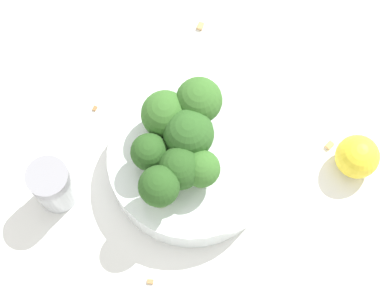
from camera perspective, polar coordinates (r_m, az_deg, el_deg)
ground_plane at (r=0.62m, az=-0.00°, el=-2.16°), size 3.00×3.00×0.00m
bowl at (r=0.61m, az=-0.00°, el=-1.60°), size 0.16×0.16×0.04m
broccoli_floret_0 at (r=0.56m, az=-0.30°, el=0.87°), size 0.05×0.05×0.05m
broccoli_floret_1 at (r=0.56m, az=0.85°, el=-2.30°), size 0.03×0.03×0.04m
broccoli_floret_2 at (r=0.57m, az=-2.40°, el=2.61°), size 0.04×0.04×0.05m
broccoli_floret_3 at (r=0.55m, az=-2.93°, el=-3.88°), size 0.04×0.04×0.05m
broccoli_floret_4 at (r=0.57m, az=0.63°, el=3.86°), size 0.04×0.04×0.06m
broccoli_floret_5 at (r=0.56m, az=-3.80°, el=-0.77°), size 0.03×0.03×0.04m
broccoli_floret_6 at (r=0.56m, az=-1.54°, el=-2.04°), size 0.04×0.04×0.05m
pepper_shaker at (r=0.60m, az=-12.25°, el=-3.65°), size 0.04×0.04×0.06m
lemon_wedge at (r=0.62m, az=14.48°, el=-1.10°), size 0.04×0.04×0.04m
almond_crumb_0 at (r=0.69m, az=0.75°, el=10.51°), size 0.01×0.01×0.01m
almond_crumb_1 at (r=0.59m, az=-3.74°, el=-12.09°), size 0.01×0.01×0.01m
almond_crumb_2 at (r=0.64m, az=12.14°, el=-0.05°), size 0.01×0.01×0.01m
almond_crumb_3 at (r=0.65m, az=-8.65°, el=3.19°), size 0.00×0.01×0.01m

